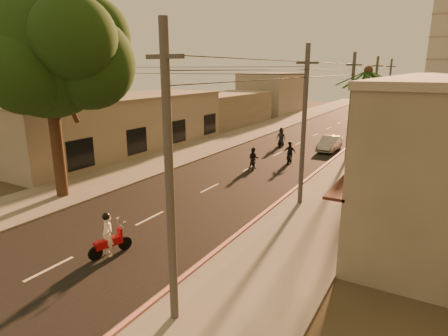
% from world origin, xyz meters
% --- Properties ---
extents(ground, '(160.00, 160.00, 0.00)m').
position_xyz_m(ground, '(0.00, 0.00, 0.00)').
color(ground, '#383023').
rests_on(ground, ground).
extents(road, '(10.00, 140.00, 0.02)m').
position_xyz_m(road, '(0.00, 20.00, 0.01)').
color(road, black).
rests_on(road, ground).
extents(sidewalk_right, '(5.00, 140.00, 0.12)m').
position_xyz_m(sidewalk_right, '(7.50, 20.00, 0.06)').
color(sidewalk_right, slate).
rests_on(sidewalk_right, ground).
extents(sidewalk_left, '(5.00, 140.00, 0.12)m').
position_xyz_m(sidewalk_left, '(-7.50, 20.00, 0.06)').
color(sidewalk_left, slate).
rests_on(sidewalk_left, ground).
extents(curb_stripe, '(0.20, 60.00, 0.20)m').
position_xyz_m(curb_stripe, '(5.10, 15.00, 0.10)').
color(curb_stripe, red).
rests_on(curb_stripe, ground).
extents(left_building, '(8.20, 24.20, 5.20)m').
position_xyz_m(left_building, '(-13.98, 14.00, 2.60)').
color(left_building, gray).
rests_on(left_building, ground).
extents(broadleaf_tree, '(9.60, 8.70, 12.10)m').
position_xyz_m(broadleaf_tree, '(-6.61, 2.14, 8.48)').
color(broadleaf_tree, black).
rests_on(broadleaf_tree, ground).
extents(palm_tree, '(5.00, 5.00, 8.20)m').
position_xyz_m(palm_tree, '(8.00, 16.00, 7.15)').
color(palm_tree, black).
rests_on(palm_tree, ground).
extents(utility_poles, '(1.20, 48.26, 9.00)m').
position_xyz_m(utility_poles, '(6.20, 20.00, 6.54)').
color(utility_poles, '#38383A').
rests_on(utility_poles, ground).
extents(filler_left_near, '(8.00, 14.00, 4.40)m').
position_xyz_m(filler_left_near, '(-14.00, 34.00, 2.20)').
color(filler_left_near, gray).
rests_on(filler_left_near, ground).
extents(filler_left_far, '(8.00, 14.00, 7.00)m').
position_xyz_m(filler_left_far, '(-14.00, 52.00, 3.50)').
color(filler_left_far, gray).
rests_on(filler_left_far, ground).
extents(scooter_red, '(1.00, 1.92, 1.94)m').
position_xyz_m(scooter_red, '(1.22, -1.98, 0.86)').
color(scooter_red, black).
rests_on(scooter_red, ground).
extents(scooter_mid_a, '(1.26, 1.67, 1.75)m').
position_xyz_m(scooter_mid_a, '(0.33, 14.01, 0.80)').
color(scooter_mid_a, black).
rests_on(scooter_mid_a, ground).
extents(scooter_mid_b, '(1.20, 1.88, 1.87)m').
position_xyz_m(scooter_mid_b, '(2.16, 17.19, 0.85)').
color(scooter_mid_b, black).
rests_on(scooter_mid_b, ground).
extents(scooter_far_a, '(1.14, 1.97, 1.96)m').
position_xyz_m(scooter_far_a, '(-1.07, 23.42, 0.89)').
color(scooter_far_a, black).
rests_on(scooter_far_a, ground).
extents(parked_car, '(1.56, 4.33, 1.42)m').
position_xyz_m(parked_car, '(3.80, 23.78, 0.71)').
color(parked_car, '#A2A5AA').
rests_on(parked_car, ground).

